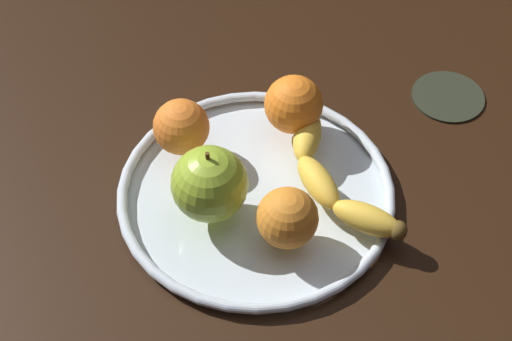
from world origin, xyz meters
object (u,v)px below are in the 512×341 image
object	(u,v)px
fruit_bowl	(256,192)
orange_back_left	(294,105)
apple	(210,184)
banana	(332,180)
orange_back_right	(287,218)
ambient_coaster	(448,96)
orange_center	(181,127)

from	to	relation	value
fruit_bowl	orange_back_left	size ratio (longest dim) A/B	4.52
orange_back_left	apple	bearing A→B (deg)	-48.38
banana	orange_back_right	size ratio (longest dim) A/B	3.14
orange_back_right	banana	bearing A→B (deg)	129.58
ambient_coaster	fruit_bowl	bearing A→B (deg)	-68.20
fruit_bowl	banana	size ratio (longest dim) A/B	1.52
fruit_bowl	banana	world-z (taller)	banana
orange_back_left	orange_center	bearing A→B (deg)	-86.97
fruit_bowl	apple	bearing A→B (deg)	-71.74
apple	orange_center	distance (cm)	9.82
banana	orange_back_left	bearing A→B (deg)	176.51
banana	ambient_coaster	xyz separation A→B (cm)	(-12.70, 18.91, -3.07)
banana	apple	bearing A→B (deg)	-104.76
fruit_bowl	ambient_coaster	bearing A→B (deg)	111.80
fruit_bowl	banana	xyz separation A→B (cm)	(1.84, 8.27, 2.45)
orange_center	orange_back_right	bearing A→B (deg)	30.89
apple	orange_back_left	size ratio (longest dim) A/B	1.31
orange_center	fruit_bowl	bearing A→B (deg)	42.19
banana	orange_back_left	world-z (taller)	orange_back_left
banana	fruit_bowl	bearing A→B (deg)	-117.03
banana	orange_back_right	world-z (taller)	orange_back_right
orange_back_left	ambient_coaster	xyz separation A→B (cm)	(-2.31, 20.94, -4.98)
banana	ambient_coaster	size ratio (longest dim) A/B	2.24
orange_back_left	fruit_bowl	bearing A→B (deg)	-36.12
orange_back_right	fruit_bowl	bearing A→B (deg)	-165.46
fruit_bowl	apple	world-z (taller)	apple
apple	ambient_coaster	xyz separation A→B (cm)	(-12.65, 32.57, -5.66)
fruit_bowl	apple	xyz separation A→B (cm)	(1.78, -5.39, 5.05)
apple	orange_center	bearing A→B (deg)	-169.85
orange_back_right	orange_center	bearing A→B (deg)	-149.11
orange_back_right	ambient_coaster	bearing A→B (deg)	125.41
fruit_bowl	orange_back_left	world-z (taller)	orange_back_left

